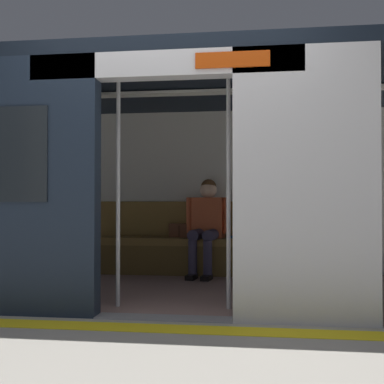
% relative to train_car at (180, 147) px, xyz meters
% --- Properties ---
extents(ground_plane, '(60.00, 60.00, 0.00)m').
position_rel_train_car_xyz_m(ground_plane, '(-0.08, 1.25, -1.47)').
color(ground_plane, gray).
extents(platform_edge_strip, '(8.00, 0.24, 0.01)m').
position_rel_train_car_xyz_m(platform_edge_strip, '(-0.08, 1.55, -1.47)').
color(platform_edge_strip, yellow).
rests_on(platform_edge_strip, ground_plane).
extents(train_car, '(6.40, 2.82, 2.19)m').
position_rel_train_car_xyz_m(train_car, '(0.00, 0.00, 0.00)').
color(train_car, silver).
rests_on(train_car, ground_plane).
extents(bench_seat, '(2.70, 0.44, 0.45)m').
position_rel_train_car_xyz_m(bench_seat, '(-0.08, -1.05, -1.12)').
color(bench_seat, olive).
rests_on(bench_seat, ground_plane).
extents(person_seated, '(0.55, 0.71, 1.18)m').
position_rel_train_car_xyz_m(person_seated, '(-0.17, -1.00, -0.80)').
color(person_seated, '#CC5933').
rests_on(person_seated, ground_plane).
extents(handbag, '(0.26, 0.15, 0.17)m').
position_rel_train_car_xyz_m(handbag, '(0.18, -1.14, -0.93)').
color(handbag, brown).
rests_on(handbag, bench_seat).
extents(book, '(0.25, 0.27, 0.03)m').
position_rel_train_car_xyz_m(book, '(-0.56, -1.09, -1.00)').
color(book, '#26598C').
rests_on(book, bench_seat).
extents(grab_pole_door, '(0.04, 0.04, 2.05)m').
position_rel_train_car_xyz_m(grab_pole_door, '(0.40, 0.88, -0.44)').
color(grab_pole_door, silver).
rests_on(grab_pole_door, ground_plane).
extents(grab_pole_far, '(0.04, 0.04, 2.05)m').
position_rel_train_car_xyz_m(grab_pole_far, '(-0.55, 0.85, -0.44)').
color(grab_pole_far, silver).
rests_on(grab_pole_far, ground_plane).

